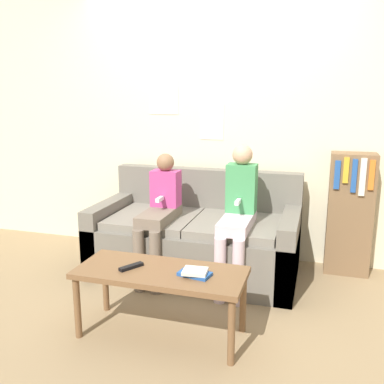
# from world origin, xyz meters

# --- Properties ---
(ground_plane) EXTENTS (10.00, 10.00, 0.00)m
(ground_plane) POSITION_xyz_m (0.00, 0.00, 0.00)
(ground_plane) COLOR #937A56
(wall_back) EXTENTS (8.00, 0.06, 2.60)m
(wall_back) POSITION_xyz_m (-0.00, 1.12, 1.30)
(wall_back) COLOR beige
(wall_back) RESTS_ON ground_plane
(couch) EXTENTS (1.76, 0.91, 0.88)m
(couch) POSITION_xyz_m (0.00, 0.57, 0.30)
(couch) COLOR #6B665B
(couch) RESTS_ON ground_plane
(coffee_table) EXTENTS (1.10, 0.46, 0.45)m
(coffee_table) POSITION_xyz_m (0.07, -0.50, 0.40)
(coffee_table) COLOR brown
(coffee_table) RESTS_ON ground_plane
(person_left) EXTENTS (0.24, 0.61, 1.06)m
(person_left) POSITION_xyz_m (-0.26, 0.34, 0.60)
(person_left) COLOR #756656
(person_left) RESTS_ON ground_plane
(person_right) EXTENTS (0.24, 0.61, 1.16)m
(person_right) POSITION_xyz_m (0.41, 0.36, 0.65)
(person_right) COLOR silver
(person_right) RESTS_ON ground_plane
(tv_remote) EXTENTS (0.12, 0.17, 0.02)m
(tv_remote) POSITION_xyz_m (-0.12, -0.53, 0.47)
(tv_remote) COLOR black
(tv_remote) RESTS_ON coffee_table
(book_stack) EXTENTS (0.22, 0.15, 0.04)m
(book_stack) POSITION_xyz_m (0.31, -0.52, 0.48)
(book_stack) COLOR #23519E
(book_stack) RESTS_ON coffee_table
(bookshelf) EXTENTS (0.37, 0.26, 1.07)m
(bookshelf) POSITION_xyz_m (1.29, 0.95, 0.54)
(bookshelf) COLOR brown
(bookshelf) RESTS_ON ground_plane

